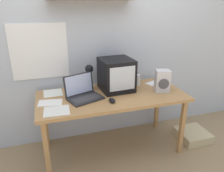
{
  "coord_description": "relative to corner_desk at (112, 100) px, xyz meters",
  "views": [
    {
      "loc": [
        -0.63,
        -2.05,
        1.65
      ],
      "look_at": [
        0.0,
        0.0,
        0.81
      ],
      "focal_mm": 35.0,
      "sensor_mm": 36.0,
      "label": 1
    }
  ],
  "objects": [
    {
      "name": "corner_desk",
      "position": [
        0.0,
        0.0,
        0.0
      ],
      "size": [
        1.57,
        0.7,
        0.71
      ],
      "color": "#AC7D4A",
      "rests_on": "ground_plane"
    },
    {
      "name": "back_wall",
      "position": [
        -0.01,
        0.43,
        0.67
      ],
      "size": [
        5.6,
        0.24,
        2.6
      ],
      "color": "silver",
      "rests_on": "ground_plane"
    },
    {
      "name": "floor_cushion",
      "position": [
        1.05,
        -0.1,
        -0.59
      ],
      "size": [
        0.36,
        0.36,
        0.11
      ],
      "color": "#C7B78B",
      "rests_on": "ground_plane"
    },
    {
      "name": "open_notebook",
      "position": [
        -0.64,
        -0.01,
        0.06
      ],
      "size": [
        0.25,
        0.19,
        0.0
      ],
      "rotation": [
        0.0,
        0.0,
        -0.15
      ],
      "color": "white",
      "rests_on": "corner_desk"
    },
    {
      "name": "loose_paper_near_laptop",
      "position": [
        -0.6,
        0.23,
        0.06
      ],
      "size": [
        0.2,
        0.22,
        0.0
      ],
      "rotation": [
        0.0,
        0.0,
        0.03
      ],
      "color": "white",
      "rests_on": "corner_desk"
    },
    {
      "name": "ground_plane",
      "position": [
        0.0,
        0.0,
        -0.64
      ],
      "size": [
        12.0,
        12.0,
        0.0
      ],
      "primitive_type": "plane",
      "color": "#997F5C"
    },
    {
      "name": "computer_mouse",
      "position": [
        -0.05,
        -0.17,
        0.08
      ],
      "size": [
        0.06,
        0.11,
        0.03
      ],
      "rotation": [
        0.0,
        0.0,
        -0.05
      ],
      "color": "black",
      "rests_on": "corner_desk"
    },
    {
      "name": "crt_monitor",
      "position": [
        0.09,
        0.13,
        0.24
      ],
      "size": [
        0.36,
        0.37,
        0.35
      ],
      "rotation": [
        0.0,
        0.0,
        0.06
      ],
      "color": "black",
      "rests_on": "corner_desk"
    },
    {
      "name": "loose_paper_near_monitor",
      "position": [
        0.64,
        0.17,
        0.06
      ],
      "size": [
        0.32,
        0.27,
        0.0
      ],
      "rotation": [
        0.0,
        0.0,
        0.39
      ],
      "color": "white",
      "rests_on": "corner_desk"
    },
    {
      "name": "desk_lamp",
      "position": [
        -0.21,
        0.19,
        0.25
      ],
      "size": [
        0.12,
        0.16,
        0.3
      ],
      "rotation": [
        0.0,
        0.0,
        0.23
      ],
      "color": "black",
      "rests_on": "corner_desk"
    },
    {
      "name": "space_heater",
      "position": [
        0.56,
        -0.07,
        0.18
      ],
      "size": [
        0.18,
        0.15,
        0.24
      ],
      "rotation": [
        0.0,
        0.0,
        -0.24
      ],
      "color": "silver",
      "rests_on": "corner_desk"
    },
    {
      "name": "printed_handout",
      "position": [
        -0.6,
        -0.21,
        0.06
      ],
      "size": [
        0.24,
        0.22,
        0.0
      ],
      "rotation": [
        0.0,
        0.0,
        -0.06
      ],
      "color": "silver",
      "rests_on": "corner_desk"
    },
    {
      "name": "laptop",
      "position": [
        -0.31,
        0.01,
        0.12
      ],
      "size": [
        0.4,
        0.35,
        0.24
      ],
      "rotation": [
        0.0,
        0.0,
        0.35
      ],
      "color": "#232326",
      "rests_on": "corner_desk"
    },
    {
      "name": "juice_glass",
      "position": [
        0.37,
        0.19,
        0.12
      ],
      "size": [
        0.06,
        0.06,
        0.13
      ],
      "color": "white",
      "rests_on": "corner_desk"
    }
  ]
}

